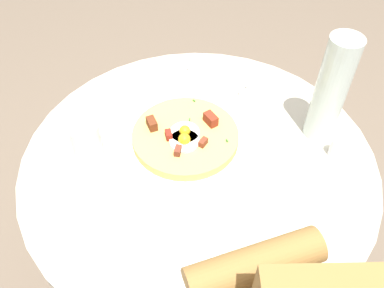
{
  "coord_description": "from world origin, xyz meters",
  "views": [
    {
      "loc": [
        0.61,
        -0.03,
        1.46
      ],
      "look_at": [
        -0.02,
        -0.02,
        0.76
      ],
      "focal_mm": 37.89,
      "sensor_mm": 36.0,
      "label": 1
    }
  ],
  "objects_px": {
    "dining_table": "(198,199)",
    "fork": "(214,80)",
    "knife": "(221,73)",
    "pizza_plate": "(185,141)",
    "water_glass": "(88,146)",
    "breakfast_pizza": "(185,136)",
    "water_bottle": "(331,90)",
    "salt_shaker": "(336,149)",
    "bread_plate": "(170,263)"
  },
  "relations": [
    {
      "from": "dining_table",
      "to": "fork",
      "type": "distance_m",
      "value": 0.33
    },
    {
      "from": "knife",
      "to": "pizza_plate",
      "type": "bearing_deg",
      "value": -73.08
    },
    {
      "from": "water_glass",
      "to": "dining_table",
      "type": "bearing_deg",
      "value": 93.89
    },
    {
      "from": "fork",
      "to": "water_glass",
      "type": "bearing_deg",
      "value": -96.63
    },
    {
      "from": "breakfast_pizza",
      "to": "water_bottle",
      "type": "height_order",
      "value": "water_bottle"
    },
    {
      "from": "dining_table",
      "to": "water_bottle",
      "type": "xyz_separation_m",
      "value": [
        -0.07,
        0.3,
        0.31
      ]
    },
    {
      "from": "knife",
      "to": "water_glass",
      "type": "height_order",
      "value": "water_glass"
    },
    {
      "from": "water_bottle",
      "to": "salt_shaker",
      "type": "distance_m",
      "value": 0.14
    },
    {
      "from": "bread_plate",
      "to": "water_glass",
      "type": "relative_size",
      "value": 1.47
    },
    {
      "from": "salt_shaker",
      "to": "bread_plate",
      "type": "bearing_deg",
      "value": -55.4
    },
    {
      "from": "pizza_plate",
      "to": "knife",
      "type": "distance_m",
      "value": 0.28
    },
    {
      "from": "pizza_plate",
      "to": "bread_plate",
      "type": "xyz_separation_m",
      "value": [
        0.31,
        -0.03,
        -0.0
      ]
    },
    {
      "from": "fork",
      "to": "water_bottle",
      "type": "xyz_separation_m",
      "value": [
        0.2,
        0.25,
        0.13
      ]
    },
    {
      "from": "bread_plate",
      "to": "pizza_plate",
      "type": "bearing_deg",
      "value": 174.14
    },
    {
      "from": "breakfast_pizza",
      "to": "water_bottle",
      "type": "distance_m",
      "value": 0.35
    },
    {
      "from": "bread_plate",
      "to": "knife",
      "type": "xyz_separation_m",
      "value": [
        -0.57,
        0.13,
        0.0
      ]
    },
    {
      "from": "bread_plate",
      "to": "salt_shaker",
      "type": "xyz_separation_m",
      "value": [
        -0.26,
        0.38,
        0.02
      ]
    },
    {
      "from": "dining_table",
      "to": "pizza_plate",
      "type": "bearing_deg",
      "value": -145.51
    },
    {
      "from": "dining_table",
      "to": "water_glass",
      "type": "distance_m",
      "value": 0.34
    },
    {
      "from": "fork",
      "to": "water_glass",
      "type": "distance_m",
      "value": 0.42
    },
    {
      "from": "dining_table",
      "to": "pizza_plate",
      "type": "distance_m",
      "value": 0.19
    },
    {
      "from": "knife",
      "to": "water_glass",
      "type": "distance_m",
      "value": 0.45
    },
    {
      "from": "bread_plate",
      "to": "water_bottle",
      "type": "bearing_deg",
      "value": 133.55
    },
    {
      "from": "bread_plate",
      "to": "water_bottle",
      "type": "height_order",
      "value": "water_bottle"
    },
    {
      "from": "dining_table",
      "to": "bread_plate",
      "type": "bearing_deg",
      "value": -13.16
    },
    {
      "from": "bread_plate",
      "to": "knife",
      "type": "distance_m",
      "value": 0.59
    },
    {
      "from": "breakfast_pizza",
      "to": "water_glass",
      "type": "bearing_deg",
      "value": -74.27
    },
    {
      "from": "dining_table",
      "to": "salt_shaker",
      "type": "distance_m",
      "value": 0.37
    },
    {
      "from": "bread_plate",
      "to": "knife",
      "type": "bearing_deg",
      "value": 166.71
    },
    {
      "from": "breakfast_pizza",
      "to": "bread_plate",
      "type": "height_order",
      "value": "breakfast_pizza"
    },
    {
      "from": "salt_shaker",
      "to": "fork",
      "type": "bearing_deg",
      "value": -136.5
    },
    {
      "from": "pizza_plate",
      "to": "fork",
      "type": "bearing_deg",
      "value": 160.86
    },
    {
      "from": "water_bottle",
      "to": "dining_table",
      "type": "bearing_deg",
      "value": -75.94
    },
    {
      "from": "breakfast_pizza",
      "to": "water_bottle",
      "type": "bearing_deg",
      "value": 95.35
    },
    {
      "from": "dining_table",
      "to": "knife",
      "type": "bearing_deg",
      "value": 166.6
    },
    {
      "from": "water_bottle",
      "to": "breakfast_pizza",
      "type": "bearing_deg",
      "value": -84.65
    },
    {
      "from": "fork",
      "to": "knife",
      "type": "bearing_deg",
      "value": 90.0
    },
    {
      "from": "breakfast_pizza",
      "to": "bread_plate",
      "type": "distance_m",
      "value": 0.31
    },
    {
      "from": "dining_table",
      "to": "water_bottle",
      "type": "relative_size",
      "value": 3.08
    },
    {
      "from": "dining_table",
      "to": "bread_plate",
      "type": "height_order",
      "value": "bread_plate"
    },
    {
      "from": "pizza_plate",
      "to": "knife",
      "type": "xyz_separation_m",
      "value": [
        -0.26,
        0.1,
        0.0
      ]
    },
    {
      "from": "pizza_plate",
      "to": "water_glass",
      "type": "xyz_separation_m",
      "value": [
        0.06,
        -0.21,
        0.06
      ]
    },
    {
      "from": "pizza_plate",
      "to": "bread_plate",
      "type": "bearing_deg",
      "value": -5.86
    },
    {
      "from": "salt_shaker",
      "to": "water_glass",
      "type": "bearing_deg",
      "value": -88.8
    },
    {
      "from": "fork",
      "to": "dining_table",
      "type": "bearing_deg",
      "value": -61.78
    },
    {
      "from": "dining_table",
      "to": "bread_plate",
      "type": "xyz_separation_m",
      "value": [
        0.27,
        -0.06,
        0.18
      ]
    },
    {
      "from": "pizza_plate",
      "to": "water_glass",
      "type": "height_order",
      "value": "water_glass"
    },
    {
      "from": "breakfast_pizza",
      "to": "knife",
      "type": "xyz_separation_m",
      "value": [
        -0.26,
        0.1,
        -0.02
      ]
    },
    {
      "from": "bread_plate",
      "to": "salt_shaker",
      "type": "distance_m",
      "value": 0.46
    },
    {
      "from": "dining_table",
      "to": "fork",
      "type": "relative_size",
      "value": 4.59
    }
  ]
}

